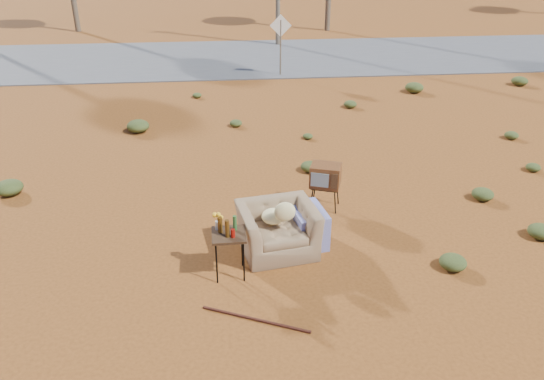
{
  "coord_description": "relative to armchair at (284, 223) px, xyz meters",
  "views": [
    {
      "loc": [
        -0.73,
        -7.33,
        5.06
      ],
      "look_at": [
        0.1,
        1.07,
        0.8
      ],
      "focal_mm": 35.0,
      "sensor_mm": 36.0,
      "label": 1
    }
  ],
  "objects": [
    {
      "name": "tv_unit",
      "position": [
        0.99,
        1.4,
        0.16
      ],
      "size": [
        0.69,
        0.62,
        0.92
      ],
      "rotation": [
        0.0,
        0.0,
        -0.34
      ],
      "color": "black",
      "rests_on": "ground"
    },
    {
      "name": "road_sign",
      "position": [
        1.27,
        11.61,
        0.98
      ],
      "size": [
        0.78,
        0.06,
        2.19
      ],
      "color": "brown",
      "rests_on": "ground"
    },
    {
      "name": "highway",
      "position": [
        -0.23,
        14.61,
        -0.5
      ],
      "size": [
        140.0,
        7.0,
        0.04
      ],
      "primitive_type": "cube",
      "color": "#565659",
      "rests_on": "ground"
    },
    {
      "name": "rusty_bar",
      "position": [
        -0.62,
        -1.83,
        -0.5
      ],
      "size": [
        1.5,
        0.73,
        0.04
      ],
      "primitive_type": "cylinder",
      "rotation": [
        0.0,
        1.57,
        -0.43
      ],
      "color": "#481B13",
      "rests_on": "ground"
    },
    {
      "name": "side_table",
      "position": [
        -0.98,
        -0.63,
        0.26
      ],
      "size": [
        0.54,
        0.54,
        1.06
      ],
      "rotation": [
        0.0,
        0.0,
        0.02
      ],
      "color": "#342312",
      "rests_on": "ground"
    },
    {
      "name": "scrub_patch",
      "position": [
        -1.06,
        4.02,
        -0.38
      ],
      "size": [
        17.49,
        8.07,
        0.33
      ],
      "color": "#3E4C21",
      "rests_on": "ground"
    },
    {
      "name": "armchair",
      "position": [
        0.0,
        0.0,
        0.0
      ],
      "size": [
        1.59,
        1.19,
        1.11
      ],
      "rotation": [
        0.0,
        0.0,
        0.17
      ],
      "color": "#836647",
      "rests_on": "ground"
    },
    {
      "name": "ground",
      "position": [
        -0.23,
        -0.39,
        -0.52
      ],
      "size": [
        140.0,
        140.0,
        0.0
      ],
      "primitive_type": "plane",
      "color": "brown",
      "rests_on": "ground"
    }
  ]
}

